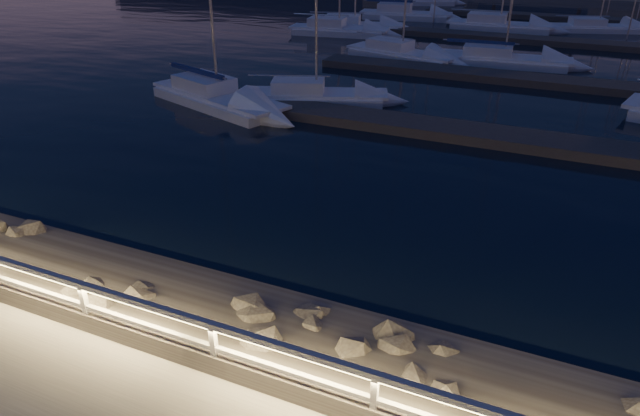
% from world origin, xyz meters
% --- Properties ---
extents(ground, '(400.00, 400.00, 0.00)m').
position_xyz_m(ground, '(0.00, 0.00, 0.00)').
color(ground, '#ADA99C').
rests_on(ground, ground).
extents(harbor_water, '(400.00, 440.00, 0.60)m').
position_xyz_m(harbor_water, '(0.00, 31.22, -0.97)').
color(harbor_water, black).
rests_on(harbor_water, ground).
extents(guard_rail, '(44.11, 0.12, 1.06)m').
position_xyz_m(guard_rail, '(-0.07, -0.00, 0.77)').
color(guard_rail, silver).
rests_on(guard_rail, ground).
extents(riprap, '(34.82, 3.41, 1.49)m').
position_xyz_m(riprap, '(-1.34, 1.65, -0.25)').
color(riprap, slate).
rests_on(riprap, ground).
extents(floating_docks, '(22.00, 36.00, 0.40)m').
position_xyz_m(floating_docks, '(0.00, 32.50, -0.40)').
color(floating_docks, '#585049').
rests_on(floating_docks, ground).
extents(sailboat_a, '(6.98, 4.16, 11.58)m').
position_xyz_m(sailboat_a, '(-8.34, 17.87, -0.17)').
color(sailboat_a, white).
rests_on(sailboat_a, ground).
extents(sailboat_b, '(8.19, 4.75, 13.50)m').
position_xyz_m(sailboat_b, '(-12.45, 15.74, -0.15)').
color(sailboat_b, white).
rests_on(sailboat_b, ground).
extents(sailboat_e, '(7.76, 3.28, 12.90)m').
position_xyz_m(sailboat_e, '(-14.33, 35.21, -0.14)').
color(sailboat_e, white).
rests_on(sailboat_e, ground).
extents(sailboat_f, '(7.64, 4.00, 12.54)m').
position_xyz_m(sailboat_f, '(-7.41, 28.99, -0.18)').
color(sailboat_f, white).
rests_on(sailboat_f, ground).
extents(sailboat_g, '(7.96, 2.95, 13.23)m').
position_xyz_m(sailboat_g, '(-1.35, 29.95, -0.18)').
color(sailboat_g, white).
rests_on(sailboat_g, ground).
extents(sailboat_i, '(8.23, 3.51, 13.66)m').
position_xyz_m(sailboat_i, '(-11.94, 44.92, -0.13)').
color(sailboat_i, white).
rests_on(sailboat_i, ground).
extents(sailboat_j, '(7.80, 3.97, 12.81)m').
position_xyz_m(sailboat_j, '(-13.99, 37.62, -0.17)').
color(sailboat_j, white).
rests_on(sailboat_j, ground).
extents(sailboat_k, '(7.31, 4.12, 11.97)m').
position_xyz_m(sailboat_k, '(3.79, 44.96, -0.21)').
color(sailboat_k, white).
rests_on(sailboat_k, ground).
extents(sailboat_m, '(7.35, 4.44, 12.21)m').
position_xyz_m(sailboat_m, '(-13.23, 54.93, -0.16)').
color(sailboat_m, white).
rests_on(sailboat_m, ground).
extents(sailboat_n, '(8.28, 2.89, 13.89)m').
position_xyz_m(sailboat_n, '(-3.46, 42.49, -0.15)').
color(sailboat_n, white).
rests_on(sailboat_n, ground).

